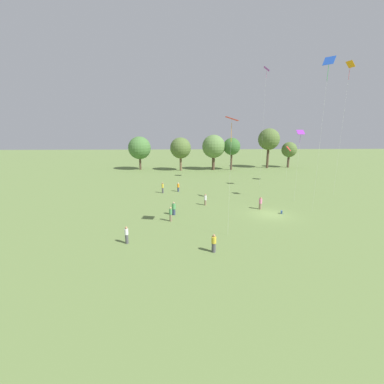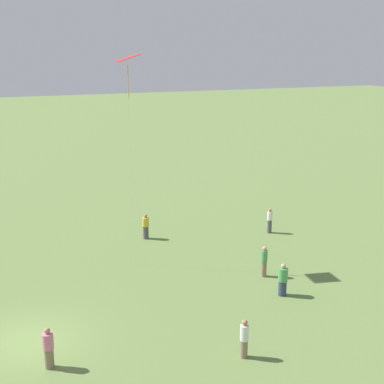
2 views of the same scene
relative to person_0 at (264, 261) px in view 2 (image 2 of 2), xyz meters
The scene contains 8 objects.
ground_plane 12.73m from the person_0, ahead, with size 240.00×240.00×0.00m, color olive.
person_0 is the anchor object (origin of this frame).
person_1 8.03m from the person_0, 54.37° to the left, with size 0.41×0.41×1.65m.
person_3 9.07m from the person_0, 63.31° to the right, with size 0.59×0.59×1.66m.
person_6 7.15m from the person_0, 123.00° to the right, with size 0.48×0.48×1.69m.
person_7 2.37m from the person_0, 82.85° to the left, with size 0.60×0.60×1.69m.
person_8 12.70m from the person_0, 19.67° to the left, with size 0.52×0.52×1.71m.
kite_5 12.70m from the person_0, 36.40° to the right, with size 1.33×1.37×11.65m.
Camera 2 is at (1.32, 21.18, 12.00)m, focal length 50.00 mm.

